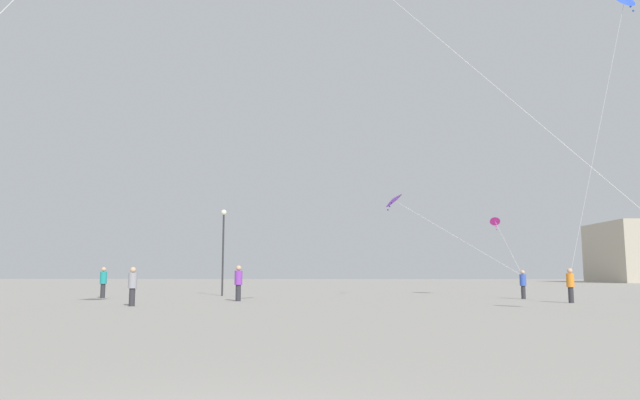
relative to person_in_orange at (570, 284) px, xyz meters
name	(u,v)px	position (x,y,z in m)	size (l,w,h in m)	color
person_in_orange	(570,284)	(0.00, 0.00, 0.00)	(0.37, 0.37, 1.69)	#2D2D33
person_in_grey	(133,285)	(-20.47, -3.98, 0.02)	(0.38, 0.38, 1.73)	#2D2D33
person_in_blue	(523,283)	(-1.02, 4.42, -0.03)	(0.36, 0.36, 1.63)	#2D2D33
person_in_purple	(238,282)	(-16.70, 0.92, 0.09)	(0.40, 0.40, 1.86)	#2D2D33
person_in_teal	(103,281)	(-25.48, 4.37, 0.07)	(0.40, 0.40, 1.82)	#2D2D33
kite_violet_diamond	(394,200)	(-8.05, 7.59, 5.19)	(7.70, 3.91, 5.32)	purple
kite_magenta_diamond	(495,222)	(-0.66, 11.65, 4.08)	(0.81, 7.74, 4.12)	#D12899
kite_cobalt_diamond	(625,1)	(3.06, -1.01, 14.14)	(3.78, 1.58, 14.42)	blue
lamppost_west	(223,239)	(-19.15, 7.99, 2.77)	(0.36, 0.36, 5.61)	#2D2D30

